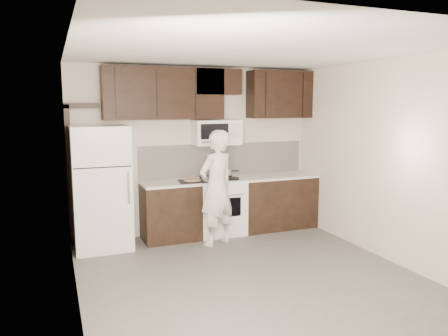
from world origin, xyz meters
TOP-DOWN VIEW (x-y plane):
  - floor at (0.00, 0.00)m, footprint 4.50×4.50m
  - back_wall at (0.00, 2.25)m, footprint 4.00×0.00m
  - ceiling at (0.00, 0.00)m, footprint 4.50×4.50m
  - counter_run at (0.60, 1.94)m, footprint 2.95×0.64m
  - stove at (0.30, 1.94)m, footprint 0.76×0.66m
  - backsplash at (0.50, 2.24)m, footprint 2.90×0.02m
  - upper_cabinets at (0.21, 2.08)m, footprint 3.48×0.35m
  - microwave at (0.30, 2.06)m, footprint 0.76×0.42m
  - refrigerator at (-1.55, 1.89)m, footprint 0.80×0.76m
  - door_trim at (-1.92, 2.21)m, footprint 0.50×0.08m
  - saucepan at (0.48, 2.09)m, footprint 0.32×0.18m
  - baking_tray at (-0.19, 1.83)m, footprint 0.43×0.34m
  - pizza at (-0.19, 1.83)m, footprint 0.29×0.29m
  - person at (0.07, 1.44)m, footprint 0.75×0.63m

SIDE VIEW (x-z plane):
  - floor at x=0.00m, z-range 0.00..0.00m
  - counter_run at x=0.60m, z-range 0.00..0.91m
  - stove at x=0.30m, z-range -0.01..0.93m
  - person at x=0.07m, z-range 0.00..1.73m
  - refrigerator at x=-1.55m, z-range 0.00..1.80m
  - baking_tray at x=-0.19m, z-range 0.91..0.93m
  - pizza at x=-0.19m, z-range 0.93..0.95m
  - saucepan at x=0.48m, z-range 0.89..1.07m
  - backsplash at x=0.50m, z-range 0.91..1.45m
  - door_trim at x=-1.92m, z-range 0.19..2.31m
  - back_wall at x=0.00m, z-range -0.65..3.35m
  - microwave at x=0.30m, z-range 1.45..1.85m
  - upper_cabinets at x=0.21m, z-range 1.89..2.67m
  - ceiling at x=0.00m, z-range 2.70..2.70m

